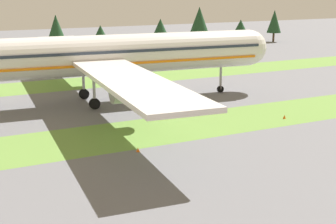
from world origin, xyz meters
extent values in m
cube|color=olive|center=(0.00, 35.58, 0.00)|extent=(320.00, 12.06, 0.01)
cube|color=olive|center=(0.00, 71.70, 0.00)|extent=(320.00, 12.06, 0.01)
cylinder|color=silver|center=(3.44, 53.64, 7.76)|extent=(50.62, 10.59, 6.33)
sphere|color=silver|center=(28.48, 51.50, 7.76)|extent=(6.21, 6.21, 6.21)
cube|color=orange|center=(3.44, 53.64, 6.65)|extent=(49.40, 10.61, 0.36)
cube|color=#283342|center=(6.50, 53.38, 8.55)|extent=(44.51, 10.13, 0.44)
cube|color=silver|center=(2.09, 73.85, 7.13)|extent=(10.81, 34.27, 0.57)
cylinder|color=#A3A3A8|center=(2.85, 68.71, 5.04)|extent=(5.18, 3.89, 3.48)
cube|color=silver|center=(-1.32, 33.95, 7.13)|extent=(10.81, 34.27, 0.57)
cylinder|color=#A3A3A8|center=(0.31, 38.89, 5.04)|extent=(5.18, 3.89, 3.48)
cylinder|color=#A3A3A8|center=(22.98, 51.97, 3.70)|extent=(0.44, 0.44, 6.21)
cylinder|color=black|center=(22.98, 51.97, 0.60)|extent=(1.23, 0.52, 1.20)
cylinder|color=#A3A3A8|center=(-0.28, 57.78, 3.83)|extent=(0.44, 0.44, 5.96)
cylinder|color=black|center=(-0.28, 57.78, 0.85)|extent=(1.74, 0.74, 1.70)
cylinder|color=#A3A3A8|center=(-0.93, 50.20, 3.83)|extent=(0.44, 0.44, 5.96)
cylinder|color=black|center=(-0.93, 50.20, 0.85)|extent=(1.74, 0.74, 1.70)
cone|color=orange|center=(21.55, 32.70, 0.28)|extent=(0.44, 0.44, 0.55)
cone|color=orange|center=(-2.89, 28.71, 0.25)|extent=(0.44, 0.44, 0.50)
cylinder|color=#4C3823|center=(8.37, 109.67, 1.65)|extent=(0.70, 0.70, 3.30)
cone|color=#1E4223|center=(8.37, 109.67, 7.25)|extent=(5.53, 5.53, 7.89)
cylinder|color=#4C3823|center=(21.36, 111.94, 1.39)|extent=(0.70, 0.70, 2.78)
cone|color=#1E4223|center=(21.36, 111.94, 5.32)|extent=(5.13, 5.13, 5.10)
cylinder|color=#4C3823|center=(39.62, 111.20, 1.46)|extent=(0.70, 0.70, 2.92)
cone|color=#1E4223|center=(39.62, 111.20, 6.05)|extent=(5.75, 5.75, 6.25)
cylinder|color=#4C3823|center=(54.72, 114.45, 1.86)|extent=(0.70, 0.70, 3.72)
cone|color=#1E4223|center=(54.72, 114.45, 7.98)|extent=(6.23, 6.23, 8.52)
cylinder|color=#4C3823|center=(68.02, 111.09, 1.34)|extent=(0.70, 0.70, 2.69)
cone|color=#1E4223|center=(68.02, 111.09, 5.39)|extent=(5.59, 5.59, 5.41)
cylinder|color=#4C3823|center=(83.78, 114.10, 1.54)|extent=(0.70, 0.70, 3.09)
cone|color=#1E4223|center=(83.78, 114.10, 6.88)|extent=(4.80, 4.80, 7.59)
camera|label=1|loc=(-23.57, -20.42, 18.32)|focal=52.50mm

